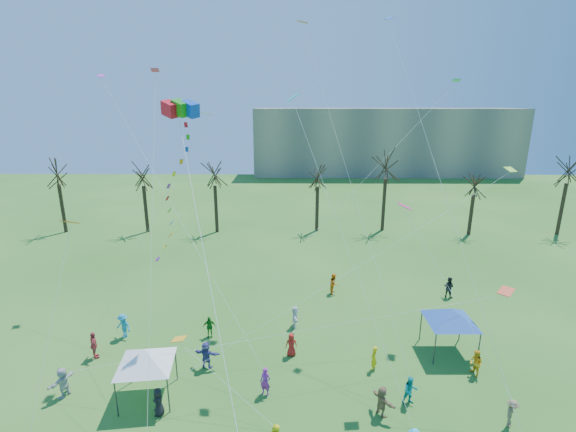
{
  "coord_description": "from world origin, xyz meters",
  "views": [
    {
      "loc": [
        0.45,
        -13.27,
        16.16
      ],
      "look_at": [
        0.26,
        5.0,
        11.0
      ],
      "focal_mm": 25.0,
      "sensor_mm": 36.0,
      "label": 1
    }
  ],
  "objects_px": {
    "big_box_kite": "(178,196)",
    "distant_building": "(384,141)",
    "canopy_tent_blue": "(451,315)",
    "canopy_tent_white": "(145,357)"
  },
  "relations": [
    {
      "from": "big_box_kite",
      "to": "distant_building",
      "type": "bearing_deg",
      "value": 70.11
    },
    {
      "from": "distant_building",
      "to": "big_box_kite",
      "type": "height_order",
      "value": "big_box_kite"
    },
    {
      "from": "distant_building",
      "to": "canopy_tent_blue",
      "type": "distance_m",
      "value": 72.63
    },
    {
      "from": "big_box_kite",
      "to": "canopy_tent_blue",
      "type": "xyz_separation_m",
      "value": [
        16.24,
        3.89,
        -8.9
      ]
    },
    {
      "from": "canopy_tent_white",
      "to": "canopy_tent_blue",
      "type": "distance_m",
      "value": 19.12
    },
    {
      "from": "canopy_tent_white",
      "to": "canopy_tent_blue",
      "type": "bearing_deg",
      "value": 13.67
    },
    {
      "from": "canopy_tent_white",
      "to": "canopy_tent_blue",
      "type": "relative_size",
      "value": 0.96
    },
    {
      "from": "distant_building",
      "to": "big_box_kite",
      "type": "xyz_separation_m",
      "value": [
        -27.31,
        -75.5,
        4.13
      ]
    },
    {
      "from": "canopy_tent_white",
      "to": "canopy_tent_blue",
      "type": "xyz_separation_m",
      "value": [
        18.57,
        4.52,
        0.1
      ]
    },
    {
      "from": "distant_building",
      "to": "big_box_kite",
      "type": "relative_size",
      "value": 3.21
    }
  ]
}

